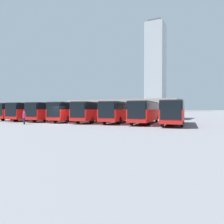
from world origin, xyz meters
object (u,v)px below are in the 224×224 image
Objects in this scene: pedestrian at (24,117)px; bus_0 at (174,112)px; bus_4 at (73,111)px; bus_1 at (145,111)px; bus_5 at (53,111)px; bus_7 at (22,111)px; bus_3 at (95,111)px; bus_2 at (120,111)px; bus_6 at (35,111)px.

bus_0 is at bearing 59.67° from pedestrian.
bus_1 is at bearing 174.37° from bus_4.
bus_0 and bus_5 have the same top height.
bus_4 is 1.00× the size of bus_5.
bus_1 and bus_7 have the same top height.
bus_5 is at bearing -5.12° from bus_3.
bus_3 is (4.15, 0.50, 0.00)m from bus_2.
pedestrian is at bearing 97.79° from bus_5.
bus_0 is 1.00× the size of bus_7.
bus_0 is 1.00× the size of bus_1.
bus_2 is at bearing 176.34° from bus_5.
bus_0 and bus_2 have the same top height.
bus_3 is at bearing 90.32° from pedestrian.
bus_7 is at bearing -16.75° from bus_6.
bus_4 and bus_5 have the same top height.
bus_2 is at bearing -9.54° from bus_1.
bus_0 is at bearing 171.29° from bus_3.
bus_2 and bus_7 have the same top height.
bus_2 is at bearing 179.26° from bus_3.
bus_3 is at bearing 174.88° from bus_5.
bus_0 is 1.00× the size of bus_3.
bus_7 is at bearing -7.10° from bus_1.
bus_5 is (20.74, 0.13, 0.00)m from bus_0.
bus_4 is 4.16m from bus_5.
bus_1 is at bearing 172.90° from bus_7.
bus_5 is 8.31m from bus_7.
bus_6 is at bearing -4.06° from bus_2.
bus_5 is 6.84× the size of pedestrian.
bus_1 and bus_5 have the same top height.
bus_2 is at bearing 175.94° from bus_6.
bus_6 is at bearing -5.15° from bus_1.
bus_1 is 1.00× the size of bus_3.
bus_3 and bus_7 have the same top height.
bus_6 is (4.15, 0.17, 0.00)m from bus_5.
bus_7 is (20.74, 0.37, 0.00)m from bus_2.
bus_5 is at bearing 174.74° from bus_6.
bus_5 is 4.15m from bus_6.
bus_2 is 20.75m from bus_7.
bus_3 is at bearing 173.36° from bus_4.
bus_2 is at bearing -12.69° from bus_0.
bus_1 is 16.92m from pedestrian.
bus_0 is 1.00× the size of bus_6.
bus_7 is 13.75m from pedestrian.
bus_0 and bus_6 have the same top height.
bus_5 is 1.00× the size of bus_7.
bus_1 is 1.00× the size of bus_5.
bus_3 is 1.00× the size of bus_5.
bus_0 and bus_4 have the same top height.
pedestrian is at bearing 132.76° from bus_7.
bus_1 and bus_3 have the same top height.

